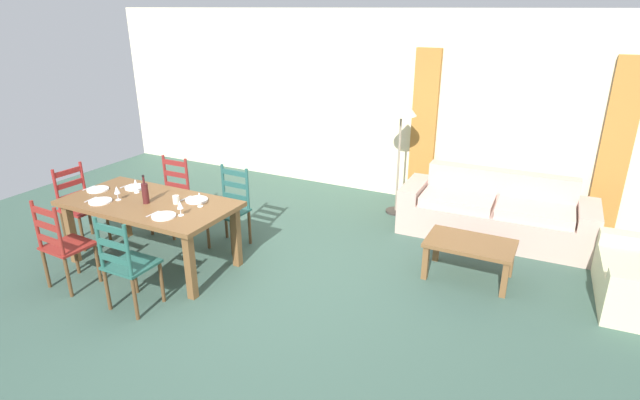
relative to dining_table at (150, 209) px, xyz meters
The scene contains 29 objects.
ground_plane 1.45m from the dining_table, ahead, with size 9.60×9.60×0.02m, color #395549.
wall_far 3.71m from the dining_table, 69.50° to the left, with size 9.60×0.16×2.70m, color beige.
curtain_panel_left 3.90m from the dining_table, 57.62° to the left, with size 0.35×0.08×2.20m, color #AE7230.
curtain_panel_right 5.56m from the dining_table, 36.18° to the left, with size 0.35×0.08×2.20m, color #AE7230.
dining_table is the anchor object (origin of this frame).
dining_chair_near_left 0.91m from the dining_table, 118.34° to the right, with size 0.44×0.42×0.96m.
dining_chair_near_right 0.93m from the dining_table, 59.86° to the right, with size 0.42×0.40×0.96m.
dining_chair_far_left 0.91m from the dining_table, 118.68° to the left, with size 0.42×0.40×0.96m.
dining_chair_far_right 0.94m from the dining_table, 58.82° to the left, with size 0.43×0.41×0.96m.
dining_chair_head_west 1.21m from the dining_table, behind, with size 0.42×0.44×0.96m.
dinner_plate_near_left 0.52m from the dining_table, 150.95° to the right, with size 0.24×0.24×0.02m, color white.
fork_near_left 0.66m from the dining_table, 157.38° to the right, with size 0.02×0.17×0.01m, color silver.
dinner_plate_near_right 0.52m from the dining_table, 29.05° to the right, with size 0.24×0.24×0.02m, color white.
fork_near_right 0.40m from the dining_table, 39.81° to the right, with size 0.02×0.17×0.01m, color silver.
dinner_plate_far_left 0.52m from the dining_table, 150.95° to the left, with size 0.24×0.24×0.02m, color white.
fork_far_left 0.66m from the dining_table, 157.38° to the left, with size 0.02×0.17×0.01m, color silver.
dinner_plate_far_right 0.52m from the dining_table, 29.05° to the left, with size 0.24×0.24×0.02m, color white.
fork_far_right 0.40m from the dining_table, 39.81° to the left, with size 0.02×0.17×0.01m, color silver.
dinner_plate_head_west 0.79m from the dining_table, behind, with size 0.24×0.24×0.02m, color white.
fork_head_west 0.93m from the dining_table, behind, with size 0.02×0.17×0.01m, color silver.
wine_bottle 0.21m from the dining_table, 70.41° to the right, with size 0.07×0.07×0.32m.
wine_glass_near_left 0.40m from the dining_table, 159.86° to the right, with size 0.06×0.06×0.16m.
wine_glass_near_right 0.63m from the dining_table, 14.08° to the right, with size 0.06×0.06×0.16m.
wine_glass_far_left 0.40m from the dining_table, 156.11° to the left, with size 0.06×0.06×0.16m.
wine_glass_far_right 0.64m from the dining_table, 12.79° to the left, with size 0.06×0.06×0.16m.
coffee_cup_primary 0.35m from the dining_table, 15.35° to the left, with size 0.07×0.07×0.09m, color silver.
couch 4.12m from the dining_table, 37.16° to the left, with size 2.30×0.86×0.80m.
coffee_table 3.46m from the dining_table, 21.57° to the left, with size 0.90×0.56×0.42m.
standing_lamp 3.37m from the dining_table, 54.17° to the left, with size 0.40×0.40×1.64m.
Camera 1 is at (2.66, -3.77, 2.72)m, focal length 28.14 mm.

